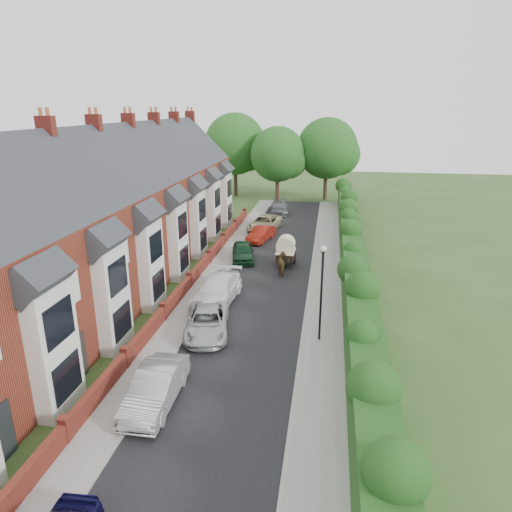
{
  "coord_description": "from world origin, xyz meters",
  "views": [
    {
      "loc": [
        3.54,
        -17.26,
        11.56
      ],
      "look_at": [
        -1.0,
        10.8,
        2.2
      ],
      "focal_mm": 32.0,
      "sensor_mm": 36.0,
      "label": 1
    }
  ],
  "objects": [
    {
      "name": "ground",
      "position": [
        0.0,
        0.0,
        0.0
      ],
      "size": [
        140.0,
        140.0,
        0.0
      ],
      "primitive_type": "plane",
      "color": "#2D4C1E",
      "rests_on": "ground"
    },
    {
      "name": "road",
      "position": [
        -0.5,
        11.0,
        0.01
      ],
      "size": [
        6.0,
        58.0,
        0.02
      ],
      "primitive_type": "cube",
      "color": "black",
      "rests_on": "ground"
    },
    {
      "name": "pavement_hedge_side",
      "position": [
        3.6,
        11.0,
        0.06
      ],
      "size": [
        2.2,
        58.0,
        0.12
      ],
      "primitive_type": "cube",
      "color": "gray",
      "rests_on": "ground"
    },
    {
      "name": "pavement_house_side",
      "position": [
        -4.35,
        11.0,
        0.06
      ],
      "size": [
        1.7,
        58.0,
        0.12
      ],
      "primitive_type": "cube",
      "color": "gray",
      "rests_on": "ground"
    },
    {
      "name": "kerb_hedge_side",
      "position": [
        2.55,
        11.0,
        0.07
      ],
      "size": [
        0.18,
        58.0,
        0.13
      ],
      "primitive_type": "cube",
      "color": "gray",
      "rests_on": "ground"
    },
    {
      "name": "kerb_house_side",
      "position": [
        -3.55,
        11.0,
        0.07
      ],
      "size": [
        0.18,
        58.0,
        0.13
      ],
      "primitive_type": "cube",
      "color": "gray",
      "rests_on": "ground"
    },
    {
      "name": "hedge",
      "position": [
        5.4,
        11.0,
        1.6
      ],
      "size": [
        2.1,
        58.0,
        2.85
      ],
      "color": "#183812",
      "rests_on": "ground"
    },
    {
      "name": "terrace_row",
      "position": [
        -10.87,
        9.98,
        4.47
      ],
      "size": [
        9.05,
        40.5,
        11.5
      ],
      "color": "maroon",
      "rests_on": "ground"
    },
    {
      "name": "garden_wall_row",
      "position": [
        -5.35,
        10.0,
        0.46
      ],
      "size": [
        0.35,
        40.35,
        1.1
      ],
      "color": "maroon",
      "rests_on": "ground"
    },
    {
      "name": "lamppost",
      "position": [
        3.4,
        4.0,
        3.3
      ],
      "size": [
        0.32,
        0.32,
        5.16
      ],
      "color": "black",
      "rests_on": "ground"
    },
    {
      "name": "tree_far_left",
      "position": [
        -2.65,
        40.08,
        5.71
      ],
      "size": [
        7.14,
        6.8,
        9.29
      ],
      "color": "#332316",
      "rests_on": "ground"
    },
    {
      "name": "tree_far_right",
      "position": [
        3.39,
        42.08,
        6.31
      ],
      "size": [
        7.98,
        7.6,
        10.31
      ],
      "color": "#332316",
      "rests_on": "ground"
    },
    {
      "name": "tree_far_back",
      "position": [
        -8.59,
        43.08,
        6.62
      ],
      "size": [
        8.4,
        8.0,
        10.82
      ],
      "color": "#332316",
      "rests_on": "ground"
    },
    {
      "name": "car_silver_a",
      "position": [
        -3.0,
        -2.31,
        0.75
      ],
      "size": [
        1.64,
        4.55,
        1.49
      ],
      "primitive_type": "imported",
      "rotation": [
        0.0,
        0.0,
        0.01
      ],
      "color": "#9A9A9E",
      "rests_on": "ground"
    },
    {
      "name": "car_silver_b",
      "position": [
        -2.53,
        3.92,
        0.66
      ],
      "size": [
        3.06,
        5.09,
        1.32
      ],
      "primitive_type": "imported",
      "rotation": [
        0.0,
        0.0,
        0.19
      ],
      "color": "#AEB2B6",
      "rests_on": "ground"
    },
    {
      "name": "car_white",
      "position": [
        -2.98,
        7.96,
        0.79
      ],
      "size": [
        2.53,
        5.57,
        1.58
      ],
      "primitive_type": "imported",
      "rotation": [
        0.0,
        0.0,
        -0.06
      ],
      "color": "white",
      "rests_on": "ground"
    },
    {
      "name": "car_green",
      "position": [
        -2.93,
        16.2,
        0.7
      ],
      "size": [
        2.49,
        4.38,
        1.41
      ],
      "primitive_type": "imported",
      "rotation": [
        0.0,
        0.0,
        0.21
      ],
      "color": "#0F331A",
      "rests_on": "ground"
    },
    {
      "name": "car_red",
      "position": [
        -2.31,
        21.77,
        0.66
      ],
      "size": [
        2.35,
        4.22,
        1.32
      ],
      "primitive_type": "imported",
      "rotation": [
        0.0,
        0.0,
        -0.25
      ],
      "color": "maroon",
      "rests_on": "ground"
    },
    {
      "name": "car_beige",
      "position": [
        -2.5,
        25.32,
        0.73
      ],
      "size": [
        3.21,
        5.59,
        1.47
      ],
      "primitive_type": "imported",
      "rotation": [
        0.0,
        0.0,
        -0.15
      ],
      "color": "tan",
      "rests_on": "ground"
    },
    {
      "name": "car_grey",
      "position": [
        -1.94,
        33.0,
        0.66
      ],
      "size": [
        2.36,
        4.72,
        1.32
      ],
      "primitive_type": "imported",
      "rotation": [
        0.0,
        0.0,
        0.12
      ],
      "color": "#5A5C62",
      "rests_on": "ground"
    },
    {
      "name": "horse",
      "position": [
        0.51,
        13.5,
        0.77
      ],
      "size": [
        1.3,
        1.98,
        1.54
      ],
      "primitive_type": "imported",
      "rotation": [
        0.0,
        0.0,
        3.42
      ],
      "color": "#4F3A1D",
      "rests_on": "ground"
    },
    {
      "name": "horse_cart",
      "position": [
        0.51,
        15.47,
        1.33
      ],
      "size": [
        1.46,
        3.23,
        2.33
      ],
      "color": "black",
      "rests_on": "ground"
    }
  ]
}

